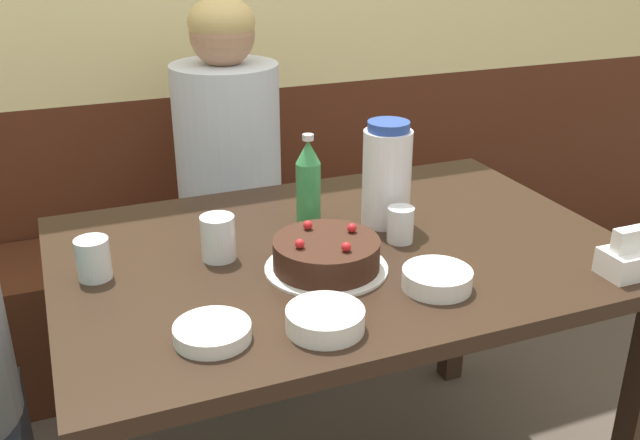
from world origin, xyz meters
TOP-DOWN VIEW (x-y plane):
  - bench_seat at (0.00, 0.83)m, footprint 2.01×0.38m
  - dining_table at (0.00, 0.00)m, footprint 1.25×0.86m
  - birthday_cake at (-0.07, -0.09)m, footprint 0.26×0.26m
  - water_pitcher at (0.16, 0.09)m, footprint 0.12×0.12m
  - soju_bottle at (-0.01, 0.17)m, footprint 0.06×0.06m
  - napkin_holder at (0.50, -0.34)m, footprint 0.11×0.08m
  - bowl_soup_white at (0.10, -0.25)m, footprint 0.14×0.14m
  - bowl_rice_small at (-0.36, -0.26)m, footprint 0.14×0.14m
  - bowl_side_dish at (-0.16, -0.31)m, footprint 0.14×0.14m
  - glass_water_tall at (-0.27, 0.04)m, footprint 0.07×0.07m
  - glass_tumbler_short at (0.14, -0.02)m, footprint 0.06×0.06m
  - glass_shot_small at (-0.52, 0.05)m, footprint 0.07×0.07m
  - person_pale_blue_shirt at (-0.07, 0.69)m, footprint 0.32×0.34m

SIDE VIEW (x-z plane):
  - bench_seat at x=0.00m, z-range 0.00..0.44m
  - person_pale_blue_shirt at x=-0.07m, z-range -0.03..1.19m
  - dining_table at x=0.00m, z-range 0.28..1.02m
  - bowl_rice_small at x=-0.36m, z-range 0.75..0.78m
  - bowl_soup_white at x=0.10m, z-range 0.75..0.79m
  - bowl_side_dish at x=-0.16m, z-range 0.75..0.79m
  - birthday_cake at x=-0.07m, z-range 0.74..0.82m
  - napkin_holder at x=0.50m, z-range 0.73..0.84m
  - glass_tumbler_short at x=0.14m, z-range 0.75..0.83m
  - glass_shot_small at x=-0.52m, z-range 0.75..0.83m
  - glass_water_tall at x=-0.27m, z-range 0.75..0.85m
  - soju_bottle at x=-0.01m, z-range 0.74..0.96m
  - water_pitcher at x=0.16m, z-range 0.74..1.00m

